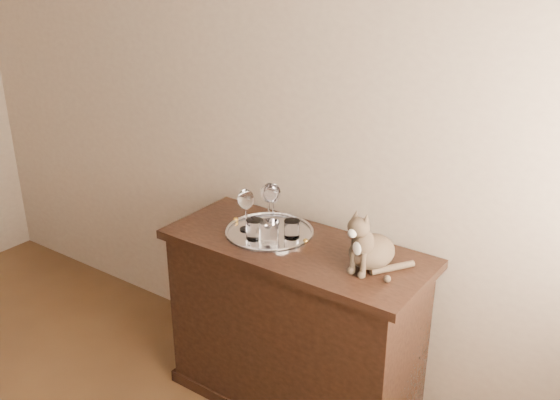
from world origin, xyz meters
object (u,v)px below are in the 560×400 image
(tumbler_c, at_px, (292,229))
(cat, at_px, (373,236))
(wine_glass_c, at_px, (246,210))
(tray, at_px, (269,233))
(wine_glass_b, at_px, (273,204))
(sideboard, at_px, (294,327))
(tumbler_b, at_px, (255,229))
(wine_glass_a, at_px, (269,203))
(tumbler_a, at_px, (269,232))

(tumbler_c, xyz_separation_m, cat, (0.40, -0.02, 0.09))
(wine_glass_c, bearing_deg, cat, 3.04)
(tray, xyz_separation_m, cat, (0.52, -0.01, 0.13))
(wine_glass_b, bearing_deg, wine_glass_c, -112.87)
(sideboard, relative_size, cat, 4.46)
(wine_glass_c, height_order, tumbler_b, wine_glass_c)
(wine_glass_b, height_order, wine_glass_c, wine_glass_c)
(wine_glass_a, xyz_separation_m, wine_glass_c, (-0.04, -0.12, -0.00))
(wine_glass_b, relative_size, cat, 0.72)
(wine_glass_c, relative_size, cat, 0.73)
(sideboard, height_order, wine_glass_a, wine_glass_a)
(wine_glass_b, bearing_deg, wine_glass_a, -146.77)
(sideboard, relative_size, tumbler_a, 12.32)
(wine_glass_b, distance_m, cat, 0.57)
(tray, xyz_separation_m, wine_glass_b, (-0.05, 0.09, 0.10))
(tumbler_a, height_order, tumbler_c, tumbler_a)
(wine_glass_b, bearing_deg, tray, -63.50)
(tray, bearing_deg, tumbler_a, -55.18)
(tray, relative_size, tumbler_c, 4.94)
(wine_glass_c, bearing_deg, tray, 20.99)
(wine_glass_b, relative_size, tumbler_c, 2.39)
(tumbler_b, bearing_deg, tray, 81.75)
(tumbler_b, xyz_separation_m, tumbler_c, (0.13, 0.10, -0.00))
(wine_glass_a, height_order, tumbler_a, wine_glass_a)
(wine_glass_a, xyz_separation_m, cat, (0.58, -0.09, 0.03))
(tumbler_a, bearing_deg, tumbler_c, 59.92)
(sideboard, bearing_deg, tumbler_b, -158.27)
(tumbler_a, xyz_separation_m, tumbler_b, (-0.07, -0.01, -0.00))
(tumbler_a, bearing_deg, cat, 9.52)
(wine_glass_a, height_order, wine_glass_b, wine_glass_a)
(tray, xyz_separation_m, wine_glass_c, (-0.10, -0.04, 0.10))
(tumbler_a, distance_m, cat, 0.47)
(wine_glass_c, xyz_separation_m, tumbler_a, (0.16, -0.04, -0.05))
(tray, relative_size, tumbler_a, 4.11)
(sideboard, bearing_deg, tumbler_c, 140.39)
(wine_glass_a, bearing_deg, cat, -8.58)
(sideboard, height_order, tray, tray)
(tumbler_b, height_order, tumbler_c, tumbler_b)
(sideboard, xyz_separation_m, tumbler_b, (-0.17, -0.07, 0.48))
(sideboard, relative_size, tumbler_c, 14.83)
(wine_glass_c, bearing_deg, wine_glass_b, 67.13)
(cat, bearing_deg, tray, -172.86)
(wine_glass_b, xyz_separation_m, tumbler_a, (0.10, -0.18, -0.05))
(tumbler_a, distance_m, tumbler_c, 0.11)
(sideboard, bearing_deg, wine_glass_b, 150.38)
(wine_glass_b, xyz_separation_m, tumbler_b, (0.03, -0.18, -0.05))
(tray, distance_m, cat, 0.53)
(wine_glass_a, bearing_deg, wine_glass_b, 33.23)
(sideboard, xyz_separation_m, tray, (-0.16, 0.02, 0.43))
(wine_glass_c, height_order, cat, cat)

